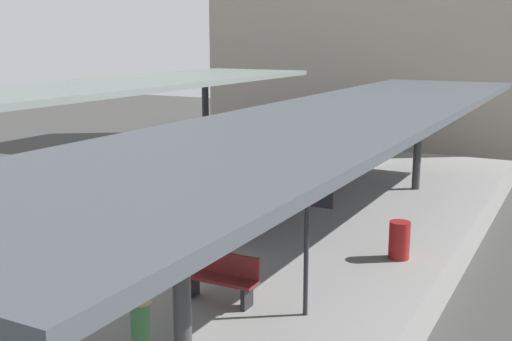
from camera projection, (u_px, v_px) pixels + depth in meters
ground_plane at (168, 281)px, 14.61m from camera, size 80.00×80.00×0.00m
platform_left at (48, 237)px, 16.25m from camera, size 4.40×28.00×1.00m
platform_right at (321, 291)px, 12.78m from camera, size 4.40×28.00×1.00m
track_ballast at (168, 277)px, 14.59m from camera, size 3.20×28.00×0.20m
rail_near_side at (143, 265)px, 14.89m from camera, size 0.08×28.00×0.14m
rail_far_side at (194, 275)px, 14.23m from camera, size 0.08×28.00×0.14m
commuter_train at (296, 158)px, 20.49m from camera, size 2.78×14.96×3.10m
canopy_left at (78, 90)px, 16.71m from camera, size 4.18×21.00×3.30m
canopy_right at (349, 115)px, 13.28m from camera, size 4.18×21.00×3.06m
platform_bench at (221, 276)px, 10.98m from camera, size 1.40×0.41×0.86m
platform_sign at (307, 221)px, 10.18m from camera, size 0.90×0.08×2.21m
litter_bin at (399, 240)px, 13.13m from camera, size 0.44×0.44×0.80m
passenger_near_bench at (140, 303)px, 8.90m from camera, size 0.36×0.36×1.64m
station_building_backdrop at (397, 39)px, 30.97m from camera, size 18.00×6.00×11.00m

